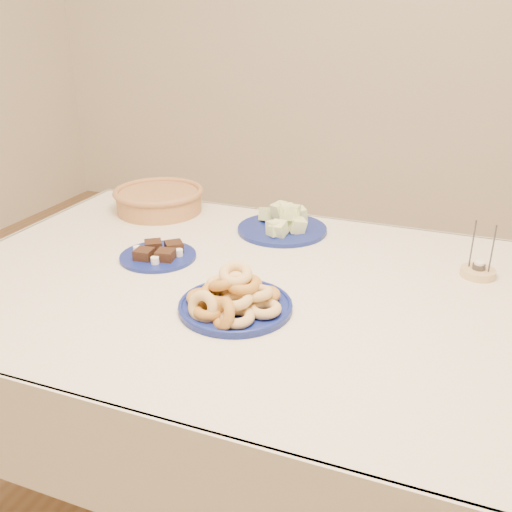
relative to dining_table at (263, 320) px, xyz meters
name	(u,v)px	position (x,y,z in m)	size (l,w,h in m)	color
ground	(262,502)	(0.00, 0.00, -0.64)	(5.00, 5.00, 0.00)	brown
dining_table	(263,320)	(0.00, 0.00, 0.00)	(1.71, 1.11, 0.75)	brown
donut_platter	(234,299)	(-0.01, -0.15, 0.14)	(0.35, 0.35, 0.12)	navy
melon_plate	(284,224)	(-0.07, 0.37, 0.13)	(0.32, 0.32, 0.10)	navy
brownie_plate	(158,254)	(-0.33, 0.05, 0.12)	(0.28, 0.28, 0.04)	navy
wicker_basket	(159,199)	(-0.54, 0.40, 0.15)	(0.32, 0.32, 0.08)	#906039
candle_holder	(478,271)	(0.51, 0.25, 0.12)	(0.11, 0.11, 0.15)	tan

